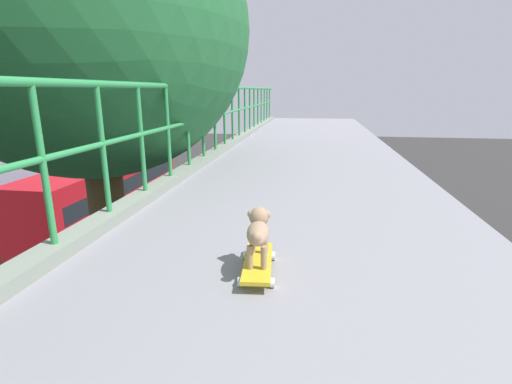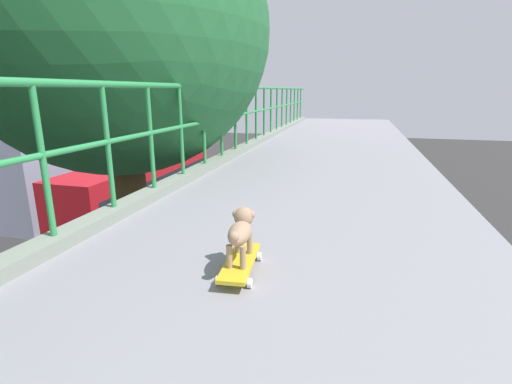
# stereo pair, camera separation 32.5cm
# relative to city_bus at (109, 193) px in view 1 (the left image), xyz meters

# --- Properties ---
(city_bus) EXTENTS (2.58, 10.98, 3.55)m
(city_bus) POSITION_rel_city_bus_xyz_m (0.00, 0.00, 0.00)
(city_bus) COLOR #B0131A
(city_bus) RESTS_ON ground
(roadside_tree_mid) EXTENTS (4.78, 4.78, 9.90)m
(roadside_tree_mid) POSITION_rel_city_bus_xyz_m (6.47, -10.87, 5.62)
(roadside_tree_mid) COLOR brown
(roadside_tree_mid) RESTS_ON ground
(toy_skateboard) EXTENTS (0.25, 0.56, 0.08)m
(toy_skateboard) POSITION_rel_city_bus_xyz_m (9.54, -14.34, 3.84)
(toy_skateboard) COLOR gold
(toy_skateboard) RESTS_ON overpass_deck
(small_dog) EXTENTS (0.16, 0.39, 0.30)m
(small_dog) POSITION_rel_city_bus_xyz_m (9.53, -14.31, 4.04)
(small_dog) COLOR tan
(small_dog) RESTS_ON toy_skateboard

